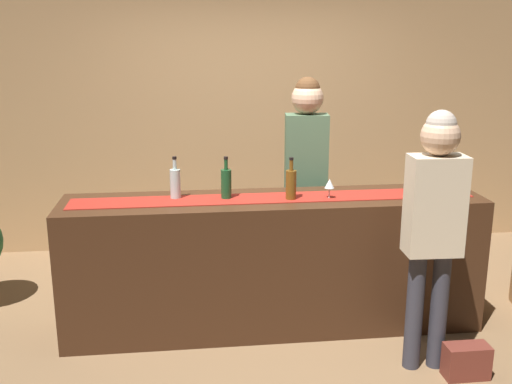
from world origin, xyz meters
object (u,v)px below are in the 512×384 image
at_px(customer_sipping, 434,215).
at_px(wine_bottle_amber, 291,184).
at_px(wine_bottle_green, 226,183).
at_px(wine_glass_near_customer, 422,177).
at_px(wine_glass_mid_counter, 329,184).
at_px(wine_bottle_clear, 175,183).
at_px(bartender, 306,161).
at_px(handbag, 466,361).

bearing_deg(customer_sipping, wine_bottle_amber, 142.97).
height_order(wine_bottle_green, wine_glass_near_customer, wine_bottle_green).
relative_size(wine_bottle_amber, wine_glass_mid_counter, 2.10).
distance_m(wine_bottle_clear, customer_sipping, 1.76).
xyz_separation_m(wine_glass_mid_counter, bartender, (-0.04, 0.64, 0.04)).
distance_m(wine_bottle_clear, bartender, 1.15).
height_order(wine_bottle_amber, wine_glass_mid_counter, wine_bottle_amber).
height_order(wine_bottle_clear, wine_bottle_green, same).
xyz_separation_m(wine_glass_near_customer, handbag, (-0.00, -0.91, -0.98)).
bearing_deg(wine_bottle_clear, customer_sipping, -25.82).
distance_m(wine_bottle_green, handbag, 1.96).
xyz_separation_m(wine_bottle_green, wine_glass_near_customer, (1.45, 0.03, -0.01)).
distance_m(wine_glass_mid_counter, handbag, 1.45).
relative_size(wine_glass_mid_counter, handbag, 0.51).
relative_size(wine_bottle_green, customer_sipping, 0.18).
xyz_separation_m(wine_bottle_clear, customer_sipping, (1.58, -0.77, -0.06)).
bearing_deg(handbag, customer_sipping, 143.43).
distance_m(wine_bottle_amber, customer_sipping, 1.01).
relative_size(wine_bottle_amber, wine_glass_near_customer, 2.10).
relative_size(wine_bottle_amber, wine_bottle_clear, 1.00).
distance_m(wine_bottle_clear, wine_glass_near_customer, 1.80).
height_order(wine_bottle_green, handbag, wine_bottle_green).
bearing_deg(bartender, handbag, 124.85).
bearing_deg(wine_glass_mid_counter, wine_bottle_amber, 178.02).
bearing_deg(wine_bottle_amber, bartender, 69.59).
distance_m(wine_glass_mid_counter, bartender, 0.64).
distance_m(wine_bottle_amber, handbag, 1.61).
bearing_deg(wine_bottle_green, wine_bottle_amber, -10.18).
relative_size(wine_bottle_amber, wine_bottle_green, 1.00).
relative_size(wine_bottle_clear, handbag, 1.08).
bearing_deg(wine_glass_near_customer, wine_bottle_amber, -173.53).
bearing_deg(customer_sipping, wine_glass_mid_counter, 131.13).
bearing_deg(wine_glass_near_customer, wine_bottle_green, -178.70).
bearing_deg(wine_bottle_clear, handbag, -27.24).
distance_m(customer_sipping, handbag, 0.96).
bearing_deg(wine_glass_near_customer, bartender, 145.95).
bearing_deg(wine_bottle_green, wine_glass_near_customer, 1.30).
height_order(wine_bottle_amber, wine_glass_near_customer, wine_bottle_amber).
bearing_deg(handbag, wine_bottle_clear, 152.76).
height_order(wine_bottle_amber, wine_bottle_clear, same).
bearing_deg(wine_glass_near_customer, handbag, -90.24).
distance_m(wine_bottle_clear, wine_glass_mid_counter, 1.09).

